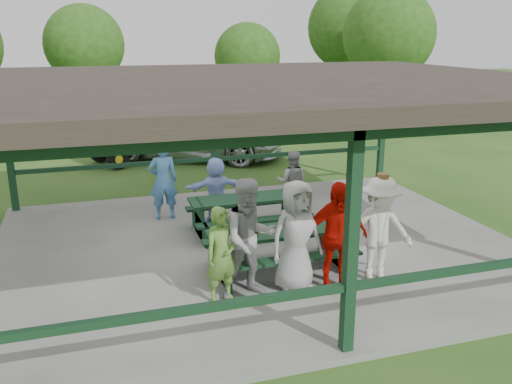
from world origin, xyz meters
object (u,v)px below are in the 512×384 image
object	(u,v)px
picnic_table_far	(248,210)
spectator_lblue	(216,189)
contestant_red	(336,236)
contestant_white_fedora	(379,230)
pickup_truck	(198,134)
contestant_grey_left	(250,239)
contestant_grey_mid	(296,236)
farm_trailer	(131,144)
contestant_green	(222,255)
spectator_blue	(163,180)
spectator_grey	(292,182)
picnic_table_near	(280,245)

from	to	relation	value
picnic_table_far	spectator_lblue	size ratio (longest dim) A/B	1.67
contestant_red	contestant_white_fedora	world-z (taller)	contestant_white_fedora
spectator_lblue	pickup_truck	xyz separation A→B (m)	(0.97, 6.79, -0.01)
contestant_grey_left	contestant_grey_mid	distance (m)	0.77
contestant_grey_left	farm_trailer	distance (m)	10.46
contestant_grey_left	contestant_white_fedora	world-z (taller)	contestant_grey_left
picnic_table_far	pickup_truck	bearing A→B (deg)	86.27
contestant_green	spectator_blue	distance (m)	4.20
contestant_red	pickup_truck	xyz separation A→B (m)	(-0.09, 10.59, -0.19)
spectator_blue	contestant_grey_left	bearing A→B (deg)	99.93
contestant_grey_left	contestant_white_fedora	bearing A→B (deg)	-8.88
contestant_red	spectator_lblue	bearing A→B (deg)	111.18
spectator_grey	pickup_truck	world-z (taller)	pickup_truck
spectator_grey	contestant_grey_mid	bearing A→B (deg)	94.68
contestant_green	spectator_grey	bearing A→B (deg)	39.20
picnic_table_near	pickup_truck	bearing A→B (deg)	86.95
picnic_table_far	contestant_white_fedora	xyz separation A→B (m)	(1.39, -2.89, 0.44)
contestant_grey_left	spectator_blue	bearing A→B (deg)	94.58
contestant_green	farm_trailer	xyz separation A→B (m)	(-0.50, 10.44, -0.26)
contestant_red	picnic_table_near	bearing A→B (deg)	128.89
contestant_grey_left	picnic_table_near	bearing A→B (deg)	39.67
contestant_grey_mid	farm_trailer	world-z (taller)	contestant_grey_mid
pickup_truck	picnic_table_far	bearing A→B (deg)	-157.40
contestant_grey_mid	spectator_lblue	xyz separation A→B (m)	(-0.46, 3.63, -0.19)
picnic_table_far	contestant_green	distance (m)	3.09
picnic_table_near	contestant_white_fedora	size ratio (longest dim) A/B	1.34
contestant_green	spectator_grey	size ratio (longest dim) A/B	1.05
picnic_table_near	contestant_green	distance (m)	1.50
contestant_white_fedora	spectator_blue	world-z (taller)	contestant_white_fedora
pickup_truck	picnic_table_near	bearing A→B (deg)	-156.72
spectator_lblue	spectator_grey	size ratio (longest dim) A/B	0.99
spectator_grey	pickup_truck	size ratio (longest dim) A/B	0.25
contestant_white_fedora	spectator_blue	bearing A→B (deg)	128.91
contestant_green	contestant_red	distance (m)	1.84
contestant_white_fedora	picnic_table_near	bearing A→B (deg)	151.88
contestant_red	pickup_truck	distance (m)	10.59
contestant_red	contestant_white_fedora	size ratio (longest dim) A/B	0.97
contestant_grey_left	contestant_red	distance (m)	1.38
contestant_grey_left	spectator_grey	xyz separation A→B (m)	(2.10, 3.70, -0.23)
contestant_white_fedora	contestant_red	bearing A→B (deg)	-173.58
spectator_blue	pickup_truck	size ratio (longest dim) A/B	0.30
contestant_grey_left	picnic_table_far	bearing A→B (deg)	68.44
contestant_green	contestant_grey_left	distance (m)	0.50
picnic_table_far	farm_trailer	world-z (taller)	farm_trailer
contestant_grey_left	contestant_white_fedora	xyz separation A→B (m)	(2.17, -0.11, -0.05)
contestant_grey_mid	spectator_lblue	bearing A→B (deg)	88.66
contestant_grey_left	spectator_blue	distance (m)	4.22
contestant_white_fedora	spectator_lblue	bearing A→B (deg)	120.69
contestant_red	spectator_blue	xyz separation A→B (m)	(-2.14, 4.29, -0.02)
contestant_white_fedora	picnic_table_far	bearing A→B (deg)	120.01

